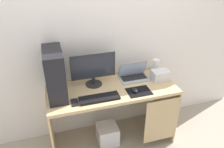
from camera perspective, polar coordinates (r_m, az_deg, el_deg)
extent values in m
plane|color=#9E9384|center=(2.94, 0.00, -16.42)|extent=(8.00, 8.00, 0.00)
cube|color=silver|center=(2.52, -2.25, 10.56)|extent=(4.00, 0.04, 2.60)
cube|color=tan|center=(2.47, 0.00, -4.02)|extent=(1.44, 0.59, 0.03)
cube|color=tan|center=(2.63, -15.48, -13.41)|extent=(0.02, 0.59, 0.73)
cube|color=tan|center=(2.94, 13.57, -8.03)|extent=(0.02, 0.59, 0.73)
cube|color=tan|center=(2.63, 12.66, -11.86)|extent=(0.40, 0.01, 0.59)
cube|color=black|center=(2.28, -14.64, 0.02)|extent=(0.19, 0.43, 0.51)
cylinder|color=#232326|center=(2.53, -4.76, -2.59)|extent=(0.19, 0.19, 0.01)
cylinder|color=#232326|center=(2.51, -4.80, -1.65)|extent=(0.04, 0.04, 0.08)
cube|color=#232326|center=(2.41, -4.93, 2.03)|extent=(0.50, 0.02, 0.28)
cube|color=#232833|center=(2.40, -4.88, 1.93)|extent=(0.47, 0.00, 0.25)
cube|color=#9EA3A8|center=(2.64, 5.82, -1.18)|extent=(0.35, 0.21, 0.01)
cube|color=black|center=(2.65, 5.69, -0.87)|extent=(0.31, 0.13, 0.00)
cube|color=#9EA3A8|center=(2.65, 5.37, 1.42)|extent=(0.35, 0.08, 0.19)
cube|color=#ADC1E5|center=(2.65, 5.42, 1.32)|extent=(0.32, 0.07, 0.17)
cylinder|color=white|center=(2.77, 11.33, 1.93)|extent=(0.09, 0.09, 0.19)
cube|color=silver|center=(2.65, 12.43, -0.31)|extent=(0.20, 0.14, 0.12)
cube|color=black|center=(2.28, -3.29, -6.28)|extent=(0.42, 0.14, 0.02)
cube|color=black|center=(2.41, 7.02, -4.53)|extent=(0.26, 0.20, 0.00)
ellipsoid|color=black|center=(2.39, 5.96, -4.20)|extent=(0.06, 0.10, 0.03)
cube|color=black|center=(2.26, -9.67, -7.32)|extent=(0.07, 0.13, 0.01)
cube|color=silver|center=(2.82, -1.18, -15.38)|extent=(0.25, 0.25, 0.25)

